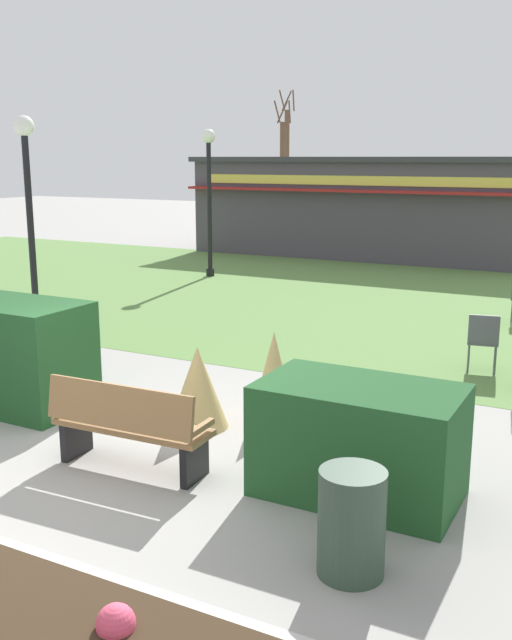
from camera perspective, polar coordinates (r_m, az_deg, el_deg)
ground_plane at (r=7.97m, az=-11.32°, el=-10.76°), size 80.00×80.00×0.00m
lawn_patch at (r=16.24m, az=10.51°, el=1.34°), size 36.00×12.00×0.01m
park_bench at (r=7.52m, az=-10.02°, el=-8.20°), size 1.72×0.59×0.95m
hedge_right at (r=6.96m, az=8.10°, el=-9.36°), size 1.87×1.10×1.08m
ornamental_grass_behind_left at (r=8.76m, az=1.42°, el=-4.46°), size 0.57×0.57×1.11m
ornamental_grass_behind_right at (r=8.60m, az=-4.59°, el=-5.27°), size 0.72×0.72×0.99m
lamppost_mid at (r=13.73m, az=-17.46°, el=9.22°), size 0.36×0.36×3.86m
lamppost_far at (r=19.42m, az=-3.72°, el=10.61°), size 0.36×0.36×3.86m
trash_bin at (r=5.76m, az=7.54°, el=-15.55°), size 0.52×0.52×0.85m
food_kiosk at (r=24.05m, az=8.78°, el=8.84°), size 11.27×4.07×3.16m
cafe_chair_east at (r=11.23m, az=17.45°, el=-1.34°), size 0.51×0.51×0.89m
parked_car_west_slot at (r=31.58m, az=14.26°, el=7.76°), size 4.34×2.34×1.20m
tree_right_bg at (r=38.65m, az=2.09°, el=11.91°), size 0.91×0.96×5.98m
tree_center_bg at (r=42.02m, az=2.43°, el=12.52°), size 0.91×0.96×6.79m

